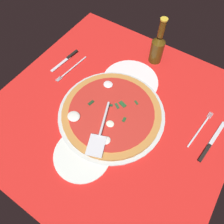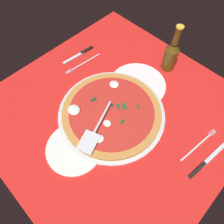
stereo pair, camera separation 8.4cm
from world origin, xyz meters
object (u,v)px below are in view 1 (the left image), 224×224
(pizza_server, at_px, (100,131))
(dinner_plate_left, at_px, (82,155))
(place_setting_near, at_px, (205,137))
(dinner_plate_right, at_px, (130,81))
(pizza, at_px, (112,112))
(place_setting_far, at_px, (69,64))
(beer_bottle, at_px, (158,47))

(pizza_server, bearing_deg, dinner_plate_left, -26.74)
(pizza_server, relative_size, place_setting_near, 1.02)
(dinner_plate_right, bearing_deg, place_setting_near, -101.01)
(dinner_plate_left, bearing_deg, pizza, 1.71)
(dinner_plate_right, relative_size, place_setting_far, 1.18)
(dinner_plate_left, xyz_separation_m, place_setting_far, (0.32, 0.33, -0.00))
(dinner_plate_left, relative_size, beer_bottle, 0.93)
(dinner_plate_left, height_order, pizza, pizza)
(pizza, relative_size, pizza_server, 1.76)
(dinner_plate_right, height_order, pizza_server, pizza_server)
(place_setting_near, distance_m, place_setting_far, 0.68)
(dinner_plate_right, distance_m, place_setting_near, 0.39)
(place_setting_near, height_order, beer_bottle, beer_bottle)
(dinner_plate_right, bearing_deg, place_setting_far, 102.98)
(dinner_plate_left, distance_m, place_setting_near, 0.47)
(dinner_plate_right, relative_size, beer_bottle, 1.11)
(pizza_server, bearing_deg, dinner_plate_right, 166.92)
(pizza, relative_size, beer_bottle, 1.78)
(pizza, height_order, beer_bottle, beer_bottle)
(pizza_server, height_order, place_setting_near, pizza_server)
(dinner_plate_right, height_order, place_setting_far, place_setting_far)
(dinner_plate_left, relative_size, place_setting_far, 1.00)
(place_setting_far, bearing_deg, pizza_server, 62.54)
(place_setting_far, bearing_deg, beer_bottle, 133.14)
(pizza, height_order, place_setting_near, pizza)
(pizza, height_order, pizza_server, pizza_server)
(place_setting_near, bearing_deg, beer_bottle, 60.94)
(dinner_plate_left, distance_m, dinner_plate_right, 0.39)
(place_setting_near, xyz_separation_m, place_setting_far, (0.01, 0.68, -0.00))
(place_setting_far, height_order, beer_bottle, beer_bottle)
(dinner_plate_right, distance_m, pizza, 0.19)
(beer_bottle, bearing_deg, dinner_plate_right, 170.72)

